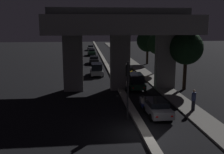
{
  "coord_description": "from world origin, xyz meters",
  "views": [
    {
      "loc": [
        -4.04,
        -16.5,
        7.47
      ],
      "look_at": [
        -0.61,
        15.97,
        0.91
      ],
      "focal_mm": 42.0,
      "sensor_mm": 36.0,
      "label": 1
    }
  ],
  "objects_px": {
    "car_silver_lead": "(156,106)",
    "motorcycle_red_filtering_far": "(118,74)",
    "street_lamp": "(122,37)",
    "car_taxi_yellow_third": "(126,71)",
    "pedestrian_on_sidewalk": "(194,100)",
    "car_dark_green_third_oncoming": "(92,52)",
    "car_silver_fourth_oncoming": "(91,48)",
    "car_black_second_oncoming": "(94,60)",
    "motorcycle_blue_filtering_near": "(143,104)",
    "car_dark_green_second": "(136,81)",
    "motorcycle_black_filtering_mid": "(128,87)",
    "car_silver_lead_oncoming": "(97,69)",
    "traffic_light_left_of_median": "(128,80)",
    "car_dark_green_fourth": "(119,63)"
  },
  "relations": [
    {
      "from": "car_dark_green_fourth",
      "to": "motorcycle_black_filtering_mid",
      "type": "relative_size",
      "value": 2.13
    },
    {
      "from": "car_taxi_yellow_third",
      "to": "car_black_second_oncoming",
      "type": "relative_size",
      "value": 1.05
    },
    {
      "from": "car_dark_green_second",
      "to": "motorcycle_blue_filtering_near",
      "type": "height_order",
      "value": "car_dark_green_second"
    },
    {
      "from": "car_taxi_yellow_third",
      "to": "car_silver_lead_oncoming",
      "type": "xyz_separation_m",
      "value": [
        -4.22,
        1.03,
        0.22
      ]
    },
    {
      "from": "car_black_second_oncoming",
      "to": "motorcycle_blue_filtering_near",
      "type": "height_order",
      "value": "car_black_second_oncoming"
    },
    {
      "from": "car_taxi_yellow_third",
      "to": "street_lamp",
      "type": "bearing_deg",
      "value": -4.1
    },
    {
      "from": "car_dark_green_second",
      "to": "car_black_second_oncoming",
      "type": "xyz_separation_m",
      "value": [
        -4.12,
        21.02,
        -0.2
      ]
    },
    {
      "from": "car_taxi_yellow_third",
      "to": "traffic_light_left_of_median",
      "type": "bearing_deg",
      "value": 173.94
    },
    {
      "from": "car_black_second_oncoming",
      "to": "car_silver_lead_oncoming",
      "type": "bearing_deg",
      "value": 0.78
    },
    {
      "from": "street_lamp",
      "to": "car_black_second_oncoming",
      "type": "height_order",
      "value": "street_lamp"
    },
    {
      "from": "car_silver_lead",
      "to": "car_silver_fourth_oncoming",
      "type": "height_order",
      "value": "car_silver_fourth_oncoming"
    },
    {
      "from": "car_silver_lead",
      "to": "car_silver_fourth_oncoming",
      "type": "distance_m",
      "value": 57.13
    },
    {
      "from": "car_dark_green_second",
      "to": "car_dark_green_third_oncoming",
      "type": "distance_m",
      "value": 34.89
    },
    {
      "from": "pedestrian_on_sidewalk",
      "to": "car_taxi_yellow_third",
      "type": "bearing_deg",
      "value": 101.43
    },
    {
      "from": "motorcycle_blue_filtering_near",
      "to": "pedestrian_on_sidewalk",
      "type": "relative_size",
      "value": 1.04
    },
    {
      "from": "traffic_light_left_of_median",
      "to": "pedestrian_on_sidewalk",
      "type": "xyz_separation_m",
      "value": [
        5.98,
        1.17,
        -2.12
      ]
    },
    {
      "from": "car_silver_lead",
      "to": "motorcycle_red_filtering_far",
      "type": "bearing_deg",
      "value": 3.31
    },
    {
      "from": "car_silver_lead",
      "to": "pedestrian_on_sidewalk",
      "type": "bearing_deg",
      "value": -85.87
    },
    {
      "from": "car_dark_green_third_oncoming",
      "to": "pedestrian_on_sidewalk",
      "type": "height_order",
      "value": "pedestrian_on_sidewalk"
    },
    {
      "from": "car_silver_lead_oncoming",
      "to": "car_dark_green_third_oncoming",
      "type": "bearing_deg",
      "value": -179.52
    },
    {
      "from": "street_lamp",
      "to": "car_silver_lead",
      "type": "bearing_deg",
      "value": -93.59
    },
    {
      "from": "car_dark_green_fourth",
      "to": "car_dark_green_third_oncoming",
      "type": "distance_m",
      "value": 18.91
    },
    {
      "from": "street_lamp",
      "to": "car_taxi_yellow_third",
      "type": "relative_size",
      "value": 1.78
    },
    {
      "from": "car_dark_green_third_oncoming",
      "to": "car_silver_fourth_oncoming",
      "type": "height_order",
      "value": "car_dark_green_third_oncoming"
    },
    {
      "from": "car_taxi_yellow_third",
      "to": "motorcycle_black_filtering_mid",
      "type": "relative_size",
      "value": 2.42
    },
    {
      "from": "street_lamp",
      "to": "car_dark_green_fourth",
      "type": "distance_m",
      "value": 10.82
    },
    {
      "from": "car_taxi_yellow_third",
      "to": "car_dark_green_fourth",
      "type": "xyz_separation_m",
      "value": [
        0.16,
        8.43,
        0.05
      ]
    },
    {
      "from": "street_lamp",
      "to": "motorcycle_red_filtering_far",
      "type": "relative_size",
      "value": 4.35
    },
    {
      "from": "street_lamp",
      "to": "pedestrian_on_sidewalk",
      "type": "distance_m",
      "value": 34.94
    },
    {
      "from": "car_silver_lead",
      "to": "car_dark_green_fourth",
      "type": "height_order",
      "value": "car_dark_green_fourth"
    },
    {
      "from": "motorcycle_red_filtering_far",
      "to": "pedestrian_on_sidewalk",
      "type": "xyz_separation_m",
      "value": [
        4.56,
        -15.24,
        0.44
      ]
    },
    {
      "from": "street_lamp",
      "to": "car_silver_lead",
      "type": "height_order",
      "value": "street_lamp"
    },
    {
      "from": "car_taxi_yellow_third",
      "to": "motorcycle_black_filtering_mid",
      "type": "height_order",
      "value": "motorcycle_black_filtering_mid"
    },
    {
      "from": "traffic_light_left_of_median",
      "to": "car_dark_green_fourth",
      "type": "xyz_separation_m",
      "value": [
        2.82,
        26.05,
        -2.42
      ]
    },
    {
      "from": "car_silver_lead_oncoming",
      "to": "car_dark_green_second",
      "type": "bearing_deg",
      "value": 25.84
    },
    {
      "from": "car_black_second_oncoming",
      "to": "pedestrian_on_sidewalk",
      "type": "xyz_separation_m",
      "value": [
        7.47,
        -29.66,
        0.32
      ]
    },
    {
      "from": "car_silver_lead_oncoming",
      "to": "motorcycle_red_filtering_far",
      "type": "bearing_deg",
      "value": 53.49
    },
    {
      "from": "car_silver_lead",
      "to": "traffic_light_left_of_median",
      "type": "bearing_deg",
      "value": 107.58
    },
    {
      "from": "car_dark_green_third_oncoming",
      "to": "car_silver_fourth_oncoming",
      "type": "relative_size",
      "value": 0.93
    },
    {
      "from": "car_black_second_oncoming",
      "to": "pedestrian_on_sidewalk",
      "type": "height_order",
      "value": "pedestrian_on_sidewalk"
    },
    {
      "from": "traffic_light_left_of_median",
      "to": "car_dark_green_fourth",
      "type": "distance_m",
      "value": 26.32
    },
    {
      "from": "motorcycle_red_filtering_far",
      "to": "street_lamp",
      "type": "bearing_deg",
      "value": -5.61
    },
    {
      "from": "car_silver_lead_oncoming",
      "to": "motorcycle_black_filtering_mid",
      "type": "distance_m",
      "value": 10.83
    },
    {
      "from": "car_dark_green_fourth",
      "to": "car_taxi_yellow_third",
      "type": "bearing_deg",
      "value": 178.36
    },
    {
      "from": "motorcycle_red_filtering_far",
      "to": "pedestrian_on_sidewalk",
      "type": "relative_size",
      "value": 1.02
    },
    {
      "from": "car_silver_fourth_oncoming",
      "to": "motorcycle_black_filtering_mid",
      "type": "distance_m",
      "value": 49.69
    },
    {
      "from": "car_taxi_yellow_third",
      "to": "motorcycle_red_filtering_far",
      "type": "bearing_deg",
      "value": 137.23
    },
    {
      "from": "car_silver_lead",
      "to": "car_silver_lead_oncoming",
      "type": "relative_size",
      "value": 1.18
    },
    {
      "from": "street_lamp",
      "to": "motorcycle_blue_filtering_near",
      "type": "relative_size",
      "value": 4.28
    },
    {
      "from": "street_lamp",
      "to": "car_dark_green_second",
      "type": "distance_m",
      "value": 26.45
    }
  ]
}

